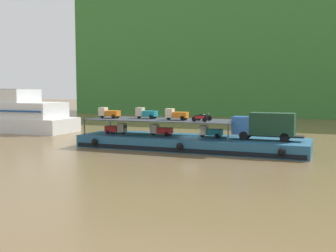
% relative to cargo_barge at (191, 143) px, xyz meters
% --- Properties ---
extents(ground_plane, '(400.00, 400.00, 0.00)m').
position_rel_cargo_barge_xyz_m(ground_plane, '(0.00, 0.03, -0.75)').
color(ground_plane, brown).
extents(hillside_far_bank, '(111.95, 31.57, 40.58)m').
position_rel_cargo_barge_xyz_m(hillside_far_bank, '(0.00, 73.28, 22.11)').
color(hillside_far_bank, '#387533').
rests_on(hillside_far_bank, ground).
extents(cargo_barge, '(27.61, 8.02, 1.50)m').
position_rel_cargo_barge_xyz_m(cargo_barge, '(0.00, 0.00, 0.00)').
color(cargo_barge, '#23567A').
rests_on(cargo_barge, ground).
extents(covered_lorry, '(7.89, 2.41, 3.10)m').
position_rel_cargo_barge_xyz_m(covered_lorry, '(8.82, -0.06, 2.45)').
color(covered_lorry, '#285BA3').
rests_on(covered_lorry, cargo_barge).
extents(cargo_rack, '(18.41, 6.60, 2.00)m').
position_rel_cargo_barge_xyz_m(cargo_rack, '(-3.80, 0.03, 2.68)').
color(cargo_rack, '#383D47').
rests_on(cargo_rack, cargo_barge).
extents(mini_truck_lower_stern, '(2.76, 1.23, 1.38)m').
position_rel_cargo_barge_xyz_m(mini_truck_lower_stern, '(-9.96, -0.38, 1.44)').
color(mini_truck_lower_stern, red).
rests_on(mini_truck_lower_stern, cargo_barge).
extents(mini_truck_lower_aft, '(2.76, 1.23, 1.38)m').
position_rel_cargo_barge_xyz_m(mini_truck_lower_aft, '(-3.85, -0.12, 1.44)').
color(mini_truck_lower_aft, red).
rests_on(mini_truck_lower_aft, cargo_barge).
extents(mini_truck_lower_mid, '(2.76, 1.23, 1.38)m').
position_rel_cargo_barge_xyz_m(mini_truck_lower_mid, '(2.36, 0.32, 1.44)').
color(mini_truck_lower_mid, teal).
rests_on(mini_truck_lower_mid, cargo_barge).
extents(mini_truck_upper_stern, '(2.76, 1.23, 1.38)m').
position_rel_cargo_barge_xyz_m(mini_truck_upper_stern, '(-10.97, -0.49, 3.44)').
color(mini_truck_upper_stern, orange).
rests_on(mini_truck_upper_stern, cargo_rack).
extents(mini_truck_upper_mid, '(2.74, 1.21, 1.38)m').
position_rel_cargo_barge_xyz_m(mini_truck_upper_mid, '(-6.27, 0.77, 3.44)').
color(mini_truck_upper_mid, teal).
rests_on(mini_truck_upper_mid, cargo_rack).
extents(mini_truck_upper_fore, '(2.76, 1.23, 1.38)m').
position_rel_cargo_barge_xyz_m(mini_truck_upper_fore, '(-1.75, -0.31, 3.44)').
color(mini_truck_upper_fore, orange).
rests_on(mini_truck_upper_fore, cargo_rack).
extents(motorcycle_upper_port, '(1.90, 0.55, 0.87)m').
position_rel_cargo_barge_xyz_m(motorcycle_upper_port, '(1.66, -1.95, 3.18)').
color(motorcycle_upper_port, black).
rests_on(motorcycle_upper_port, cargo_rack).
extents(motorcycle_upper_centre, '(1.90, 0.55, 0.87)m').
position_rel_cargo_barge_xyz_m(motorcycle_upper_centre, '(1.62, 0.03, 3.18)').
color(motorcycle_upper_centre, black).
rests_on(motorcycle_upper_centre, cargo_rack).
extents(passenger_ferry_upstream, '(27.40, 7.85, 7.30)m').
position_rel_cargo_barge_xyz_m(passenger_ferry_upstream, '(-38.20, 9.12, 2.30)').
color(passenger_ferry_upstream, silver).
rests_on(passenger_ferry_upstream, ground).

